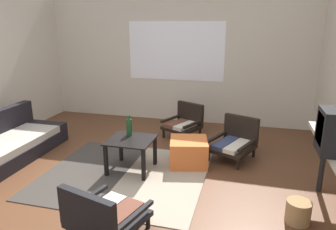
# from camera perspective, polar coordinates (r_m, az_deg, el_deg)

# --- Properties ---
(ground_plane) EXTENTS (7.80, 7.80, 0.00)m
(ground_plane) POSITION_cam_1_polar(r_m,az_deg,el_deg) (3.79, -9.69, -13.89)
(ground_plane) COLOR #56331E
(far_wall_with_window) EXTENTS (5.60, 0.13, 2.70)m
(far_wall_with_window) POSITION_cam_1_polar(r_m,az_deg,el_deg) (6.21, 1.55, 11.25)
(far_wall_with_window) COLOR beige
(far_wall_with_window) RESTS_ON ground
(area_rug) EXTENTS (2.06, 1.87, 0.01)m
(area_rug) POSITION_cam_1_polar(r_m,az_deg,el_deg) (4.18, -7.92, -10.72)
(area_rug) COLOR #38332D
(area_rug) RESTS_ON ground
(couch) EXTENTS (0.81, 1.92, 0.65)m
(couch) POSITION_cam_1_polar(r_m,az_deg,el_deg) (5.09, -28.05, -5.17)
(couch) COLOR black
(couch) RESTS_ON ground
(coffee_table) EXTENTS (0.59, 0.56, 0.45)m
(coffee_table) POSITION_cam_1_polar(r_m,az_deg,el_deg) (4.14, -6.79, -5.57)
(coffee_table) COLOR black
(coffee_table) RESTS_ON ground
(armchair_by_window) EXTENTS (0.71, 0.72, 0.57)m
(armchair_by_window) POSITION_cam_1_polar(r_m,az_deg,el_deg) (5.43, 3.07, -1.23)
(armchair_by_window) COLOR black
(armchair_by_window) RESTS_ON ground
(armchair_striped_foreground) EXTENTS (0.75, 0.74, 0.55)m
(armchair_striped_foreground) POSITION_cam_1_polar(r_m,az_deg,el_deg) (3.00, -11.90, -17.55)
(armchair_striped_foreground) COLOR black
(armchair_striped_foreground) RESTS_ON ground
(armchair_corner) EXTENTS (0.74, 0.78, 0.59)m
(armchair_corner) POSITION_cam_1_polar(r_m,az_deg,el_deg) (4.66, 12.15, -4.61)
(armchair_corner) COLOR black
(armchair_corner) RESTS_ON ground
(ottoman_orange) EXTENTS (0.61, 0.61, 0.37)m
(ottoman_orange) POSITION_cam_1_polar(r_m,az_deg,el_deg) (4.37, 3.79, -6.80)
(ottoman_orange) COLOR #D1662D
(ottoman_orange) RESTS_ON ground
(glass_bottle) EXTENTS (0.08, 0.08, 0.28)m
(glass_bottle) POSITION_cam_1_polar(r_m,az_deg,el_deg) (4.23, -7.15, -2.13)
(glass_bottle) COLOR #194723
(glass_bottle) RESTS_ON coffee_table
(wicker_basket) EXTENTS (0.24, 0.24, 0.23)m
(wicker_basket) POSITION_cam_1_polar(r_m,az_deg,el_deg) (3.46, 22.77, -16.04)
(wicker_basket) COLOR #9E7A4C
(wicker_basket) RESTS_ON ground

